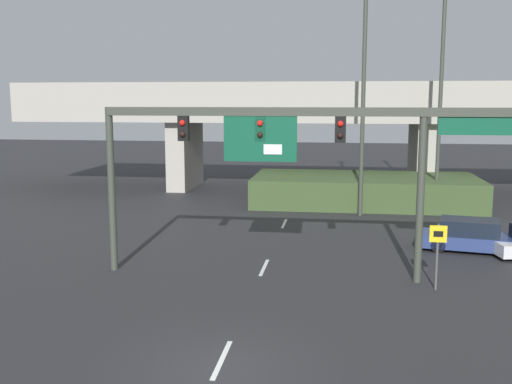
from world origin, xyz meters
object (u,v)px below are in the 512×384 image
Objects in this scene: parked_sedan_near_right at (472,236)px; highway_light_pole_near at (442,65)px; highway_light_pole_far at (364,58)px; speed_limit_sign at (438,247)px; signal_gantry at (293,141)px.

highway_light_pole_near is at bearing 100.93° from parked_sedan_near_right.
highway_light_pole_far is (-4.69, -2.76, 0.28)m from highway_light_pole_near.
parked_sedan_near_right is (2.45, 5.95, -0.91)m from speed_limit_sign.
highway_light_pole_far reaches higher than parked_sedan_near_right.
highway_light_pole_far is at bearing 99.35° from speed_limit_sign.
highway_light_pole_near is 5.45m from highway_light_pole_far.
parked_sedan_near_right is (0.02, -10.48, -8.08)m from highway_light_pole_near.
highway_light_pole_near is 3.31× the size of parked_sedan_near_right.
signal_gantry reaches higher than speed_limit_sign.
highway_light_pole_near is at bearing 81.57° from speed_limit_sign.
signal_gantry is 17.73m from highway_light_pole_near.
highway_light_pole_near reaches higher than parked_sedan_near_right.
highway_light_pole_far reaches higher than speed_limit_sign.
parked_sedan_near_right is at bearing -89.90° from highway_light_pole_near.
signal_gantry reaches higher than parked_sedan_near_right.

